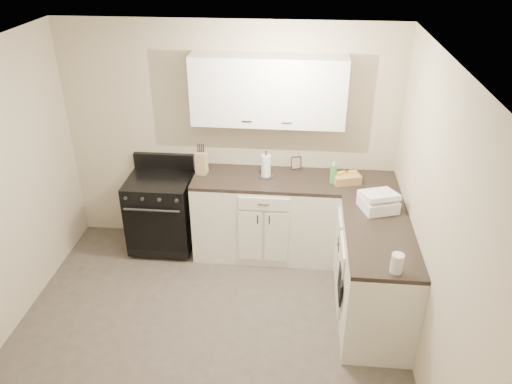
# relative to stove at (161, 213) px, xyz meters

# --- Properties ---
(floor) EXTENTS (3.60, 3.60, 0.00)m
(floor) POSITION_rel_stove_xyz_m (0.75, -1.48, -0.46)
(floor) COLOR #473F38
(floor) RESTS_ON ground
(ceiling) EXTENTS (3.60, 3.60, 0.00)m
(ceiling) POSITION_rel_stove_xyz_m (0.75, -1.48, 2.04)
(ceiling) COLOR white
(ceiling) RESTS_ON wall_back
(wall_back) EXTENTS (3.60, 0.00, 3.60)m
(wall_back) POSITION_rel_stove_xyz_m (0.75, 0.32, 0.79)
(wall_back) COLOR beige
(wall_back) RESTS_ON ground
(wall_right) EXTENTS (0.00, 3.60, 3.60)m
(wall_right) POSITION_rel_stove_xyz_m (2.55, -1.48, 0.79)
(wall_right) COLOR beige
(wall_right) RESTS_ON ground
(base_cabinets_back) EXTENTS (1.55, 0.60, 0.90)m
(base_cabinets_back) POSITION_rel_stove_xyz_m (1.17, 0.02, -0.01)
(base_cabinets_back) COLOR silver
(base_cabinets_back) RESTS_ON floor
(base_cabinets_right) EXTENTS (0.60, 1.90, 0.90)m
(base_cabinets_right) POSITION_rel_stove_xyz_m (2.25, -0.63, -0.01)
(base_cabinets_right) COLOR silver
(base_cabinets_right) RESTS_ON floor
(countertop_back) EXTENTS (1.55, 0.60, 0.04)m
(countertop_back) POSITION_rel_stove_xyz_m (1.17, 0.02, 0.46)
(countertop_back) COLOR black
(countertop_back) RESTS_ON base_cabinets_back
(countertop_right) EXTENTS (0.60, 1.90, 0.04)m
(countertop_right) POSITION_rel_stove_xyz_m (2.25, -0.63, 0.46)
(countertop_right) COLOR black
(countertop_right) RESTS_ON base_cabinets_right
(upper_cabinets) EXTENTS (1.55, 0.30, 0.70)m
(upper_cabinets) POSITION_rel_stove_xyz_m (1.17, 0.18, 1.38)
(upper_cabinets) COLOR white
(upper_cabinets) RESTS_ON wall_back
(stove) EXTENTS (0.68, 0.58, 0.83)m
(stove) POSITION_rel_stove_xyz_m (0.00, 0.00, 0.00)
(stove) COLOR black
(stove) RESTS_ON floor
(knife_block) EXTENTS (0.13, 0.12, 0.25)m
(knife_block) POSITION_rel_stove_xyz_m (0.48, 0.06, 0.61)
(knife_block) COLOR tan
(knife_block) RESTS_ON countertop_back
(paper_towel) EXTENTS (0.13, 0.13, 0.24)m
(paper_towel) POSITION_rel_stove_xyz_m (1.17, 0.06, 0.60)
(paper_towel) COLOR white
(paper_towel) RESTS_ON countertop_back
(soap_bottle) EXTENTS (0.08, 0.08, 0.20)m
(soap_bottle) POSITION_rel_stove_xyz_m (1.87, -0.01, 0.58)
(soap_bottle) COLOR green
(soap_bottle) RESTS_ON countertop_back
(picture_frame) EXTENTS (0.12, 0.07, 0.14)m
(picture_frame) POSITION_rel_stove_xyz_m (1.48, 0.28, 0.55)
(picture_frame) COLOR black
(picture_frame) RESTS_ON countertop_back
(wicker_basket) EXTENTS (0.31, 0.25, 0.09)m
(wicker_basket) POSITION_rel_stove_xyz_m (2.01, 0.00, 0.53)
(wicker_basket) COLOR tan
(wicker_basket) RESTS_ON countertop_right
(countertop_grill) EXTENTS (0.39, 0.38, 0.11)m
(countertop_grill) POSITION_rel_stove_xyz_m (2.27, -0.52, 0.54)
(countertop_grill) COLOR white
(countertop_grill) RESTS_ON countertop_right
(glass_jar) EXTENTS (0.12, 0.12, 0.16)m
(glass_jar) POSITION_rel_stove_xyz_m (2.30, -1.48, 0.56)
(glass_jar) COLOR silver
(glass_jar) RESTS_ON countertop_right
(oven_mitt_near) EXTENTS (0.02, 0.13, 0.23)m
(oven_mitt_near) POSITION_rel_stove_xyz_m (1.92, -1.18, -0.00)
(oven_mitt_near) COLOR black
(oven_mitt_near) RESTS_ON base_cabinets_right
(oven_mitt_far) EXTENTS (0.02, 0.16, 0.28)m
(oven_mitt_far) POSITION_rel_stove_xyz_m (1.92, -1.06, 0.05)
(oven_mitt_far) COLOR black
(oven_mitt_far) RESTS_ON base_cabinets_right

